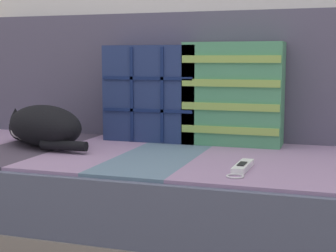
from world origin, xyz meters
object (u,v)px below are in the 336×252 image
at_px(sleeping_cat, 42,126).
at_px(game_remote_near, 242,167).
at_px(couch, 166,205).
at_px(throw_pillow_striped, 233,94).
at_px(throw_pillow_quilted, 153,93).

relative_size(sleeping_cat, game_remote_near, 2.08).
bearing_deg(couch, sleeping_cat, -175.69).
bearing_deg(throw_pillow_striped, sleeping_cat, -158.69).
height_order(couch, throw_pillow_striped, throw_pillow_striped).
xyz_separation_m(throw_pillow_quilted, sleeping_cat, (-0.34, -0.26, -0.11)).
distance_m(throw_pillow_striped, sleeping_cat, 0.72).
xyz_separation_m(throw_pillow_quilted, game_remote_near, (0.43, -0.44, -0.18)).
bearing_deg(sleeping_cat, throw_pillow_quilted, 37.06).
height_order(throw_pillow_quilted, throw_pillow_striped, throw_pillow_striped).
height_order(throw_pillow_striped, sleeping_cat, throw_pillow_striped).
distance_m(couch, throw_pillow_quilted, 0.45).
distance_m(couch, game_remote_near, 0.42).
height_order(couch, throw_pillow_quilted, throw_pillow_quilted).
height_order(throw_pillow_striped, game_remote_near, throw_pillow_striped).
bearing_deg(sleeping_cat, couch, 4.31).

